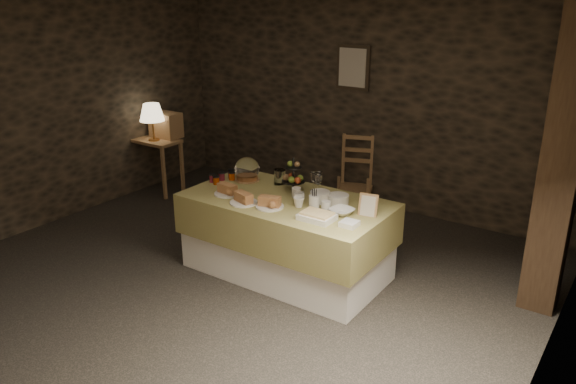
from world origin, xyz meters
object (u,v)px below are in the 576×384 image
Objects in this scene: wine_rack at (166,125)px; chair at (357,175)px; console_table at (155,148)px; timber_column at (561,167)px; fruit_stand at (293,177)px; buffet_table at (287,231)px; table_lamp at (152,113)px.

wine_rack is 2.70m from chair.
timber_column reaches higher than console_table.
chair is 0.27× the size of timber_column.
console_table is 2.27× the size of fruit_stand.
fruit_stand is (0.21, -1.79, 0.51)m from chair.
buffet_table is 2.77× the size of chair.
table_lamp reaches higher than buffet_table.
chair is at bearing 153.24° from timber_column.
table_lamp is at bearing 178.64° from timber_column.
fruit_stand reaches higher than wine_rack.
chair is at bearing 24.71° from table_lamp.
timber_column is (2.51, -1.27, 0.89)m from chair.
console_table is at bearing -105.52° from wine_rack.
wine_rack reaches higher than buffet_table.
table_lamp is at bearing -176.19° from chair.
wine_rack is 0.59× the size of chair.
wine_rack is at bearing 74.48° from console_table.
table_lamp is 5.00m from timber_column.
console_table is 2.85m from fruit_stand.
timber_column reaches higher than chair.
chair is at bearing 96.67° from fruit_stand.
timber_column reaches higher than buffet_table.
fruit_stand reaches higher than console_table.
chair is at bearing 98.38° from buffet_table.
timber_column is at bearing -1.36° from table_lamp.
wine_rack is at bearing 162.07° from fruit_stand.
buffet_table reaches higher than console_table.
console_table is at bearing 178.08° from timber_column.
buffet_table is 2.49m from timber_column.
table_lamp reaches higher than wine_rack.
table_lamp reaches higher than console_table.
fruit_stand is (-0.09, 0.25, 0.46)m from buffet_table.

